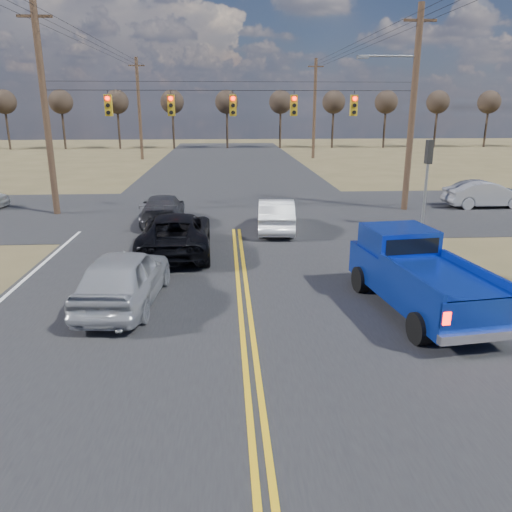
{
  "coord_description": "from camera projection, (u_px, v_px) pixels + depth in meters",
  "views": [
    {
      "loc": [
        -0.49,
        -7.48,
        5.2
      ],
      "look_at": [
        0.3,
        4.9,
        1.5
      ],
      "focal_mm": 35.0,
      "sensor_mm": 36.0,
      "label": 1
    }
  ],
  "objects": [
    {
      "name": "ground",
      "position": [
        257.0,
        419.0,
        8.67
      ],
      "size": [
        160.0,
        160.0,
        0.0
      ],
      "primitive_type": "plane",
      "color": "brown",
      "rests_on": "ground"
    },
    {
      "name": "road_main",
      "position": [
        239.0,
        256.0,
        18.24
      ],
      "size": [
        14.0,
        120.0,
        0.02
      ],
      "primitive_type": "cube",
      "color": "#28282B",
      "rests_on": "ground"
    },
    {
      "name": "road_cross",
      "position": [
        234.0,
        212.0,
        25.89
      ],
      "size": [
        120.0,
        12.0,
        0.02
      ],
      "primitive_type": "cube",
      "color": "#28282B",
      "rests_on": "ground"
    },
    {
      "name": "signal_gantry",
      "position": [
        243.0,
        110.0,
        24.27
      ],
      "size": [
        19.6,
        4.83,
        10.0
      ],
      "color": "#473323",
      "rests_on": "ground"
    },
    {
      "name": "utility_poles",
      "position": [
        233.0,
        107.0,
        23.44
      ],
      "size": [
        19.6,
        58.32,
        10.0
      ],
      "color": "#473323",
      "rests_on": "ground"
    },
    {
      "name": "treeline",
      "position": [
        230.0,
        100.0,
        32.83
      ],
      "size": [
        87.0,
        117.8,
        7.4
      ],
      "color": "#33261C",
      "rests_on": "ground"
    },
    {
      "name": "pickup_truck",
      "position": [
        417.0,
        275.0,
        13.12
      ],
      "size": [
        2.64,
        5.49,
        1.98
      ],
      "rotation": [
        0.0,
        0.0,
        0.13
      ],
      "color": "black",
      "rests_on": "ground"
    },
    {
      "name": "silver_suv",
      "position": [
        124.0,
        277.0,
        13.51
      ],
      "size": [
        2.23,
        4.76,
        1.57
      ],
      "primitive_type": "imported",
      "rotation": [
        0.0,
        0.0,
        3.06
      ],
      "color": "#AEB1B7",
      "rests_on": "ground"
    },
    {
      "name": "black_suv",
      "position": [
        176.0,
        233.0,
        18.39
      ],
      "size": [
        2.68,
        5.52,
        1.51
      ],
      "primitive_type": "imported",
      "rotation": [
        0.0,
        0.0,
        3.17
      ],
      "color": "black",
      "rests_on": "ground"
    },
    {
      "name": "white_car_queue",
      "position": [
        276.0,
        215.0,
        21.74
      ],
      "size": [
        1.86,
        4.42,
        1.42
      ],
      "primitive_type": "imported",
      "rotation": [
        0.0,
        0.0,
        3.06
      ],
      "color": "white",
      "rests_on": "ground"
    },
    {
      "name": "dgrey_car_queue",
      "position": [
        163.0,
        209.0,
        23.1
      ],
      "size": [
        2.08,
        4.71,
        1.34
      ],
      "primitive_type": "imported",
      "rotation": [
        0.0,
        0.0,
        3.18
      ],
      "color": "#37363C",
      "rests_on": "ground"
    },
    {
      "name": "cross_car_east_near",
      "position": [
        486.0,
        194.0,
        26.85
      ],
      "size": [
        1.6,
        4.37,
        1.43
      ],
      "primitive_type": "imported",
      "rotation": [
        0.0,
        0.0,
        1.59
      ],
      "color": "#999AA0",
      "rests_on": "ground"
    }
  ]
}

